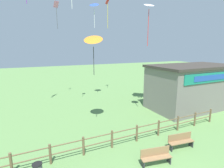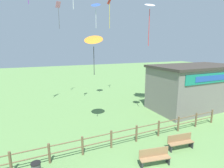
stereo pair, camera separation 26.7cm
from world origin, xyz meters
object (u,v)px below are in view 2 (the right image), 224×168
Objects in this scene: seaside_building at (193,87)px; kite_orange_delta at (94,40)px; park_bench_by_building at (180,141)px; park_bench_near_fence at (155,157)px; kite_red_diamond at (109,7)px; kite_blue_delta at (96,5)px; kite_pink_diamond at (58,10)px; kite_white_delta at (150,8)px.

kite_orange_delta reaches higher than seaside_building.
park_bench_by_building is at bearing -142.40° from seaside_building.
park_bench_near_fence is at bearing -75.71° from kite_orange_delta.
park_bench_near_fence is 0.49× the size of kite_red_diamond.
park_bench_by_building is 15.63m from kite_blue_delta.
kite_pink_diamond is (-5.01, 14.60, 10.04)m from park_bench_by_building.
kite_orange_delta is at bearing -178.46° from seaside_building.
kite_white_delta is at bearing 81.89° from park_bench_by_building.
seaside_building is 5.19× the size of park_bench_by_building.
park_bench_near_fence is 18.34m from kite_red_diamond.
kite_blue_delta is at bearing -39.80° from kite_pink_diamond.
kite_pink_diamond is at bearing 140.20° from kite_blue_delta.
park_bench_by_building is at bearing -52.37° from kite_orange_delta.
seaside_building is 2.70× the size of kite_white_delta.
kite_blue_delta is 7.99m from kite_orange_delta.
seaside_building is 11.93m from kite_orange_delta.
seaside_building reaches higher than park_bench_by_building.
kite_blue_delta is (-8.53, 6.24, 8.50)m from seaside_building.
kite_pink_diamond reaches higher than park_bench_by_building.
seaside_building is at bearing 1.54° from kite_orange_delta.
park_bench_by_building is 0.65× the size of kite_blue_delta.
kite_red_diamond is at bearing 76.21° from park_bench_near_fence.
kite_red_diamond reaches higher than park_bench_near_fence.
kite_orange_delta is (-5.01, -8.69, -4.32)m from kite_red_diamond.
kite_orange_delta is at bearing 127.63° from park_bench_by_building.
kite_pink_diamond is at bearing 172.65° from kite_red_diamond.
seaside_building is at bearing -36.18° from kite_blue_delta.
kite_white_delta is (-6.35, -0.59, 7.14)m from seaside_building.
kite_white_delta reaches higher than kite_orange_delta.
kite_pink_diamond is 0.98× the size of kite_orange_delta.
kite_blue_delta is (1.00, 12.29, 10.30)m from park_bench_near_fence.
park_bench_near_fence is at bearing -103.79° from kite_red_diamond.
kite_orange_delta is at bearing -119.96° from kite_red_diamond.
kite_pink_diamond is 6.16m from kite_red_diamond.
park_bench_by_building is 0.52× the size of kite_white_delta.
park_bench_near_fence is 2.57m from park_bench_by_building.
kite_blue_delta is (-1.49, 11.66, 10.30)m from park_bench_by_building.
kite_orange_delta is at bearing -83.61° from kite_pink_diamond.
kite_white_delta is 0.94× the size of kite_red_diamond.
kite_white_delta reaches higher than park_bench_by_building.
seaside_building is 3.09× the size of kite_pink_diamond.
kite_orange_delta is (-2.47, -6.53, -3.89)m from kite_blue_delta.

